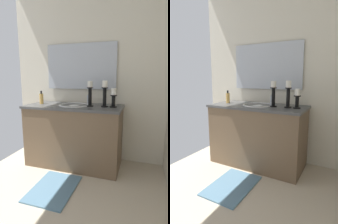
{
  "view_description": "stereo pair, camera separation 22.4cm",
  "coord_description": "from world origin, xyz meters",
  "views": [
    {
      "loc": [
        0.95,
        0.76,
        1.17
      ],
      "look_at": [
        -0.26,
        0.36,
        0.93
      ],
      "focal_mm": 28.57,
      "sensor_mm": 36.0,
      "label": 1
    },
    {
      "loc": [
        0.87,
        0.96,
        1.17
      ],
      "look_at": [
        -0.26,
        0.36,
        0.93
      ],
      "focal_mm": 28.57,
      "sensor_mm": 36.0,
      "label": 2
    }
  ],
  "objects": [
    {
      "name": "candle_holder_tall",
      "position": [
        -1.21,
        0.44,
        0.94
      ],
      "size": [
        0.09,
        0.09,
        0.23
      ],
      "color": "black",
      "rests_on": "vanity_cabinet"
    },
    {
      "name": "wall_left",
      "position": [
        -1.54,
        0.0,
        1.23
      ],
      "size": [
        0.04,
        2.22,
        2.45
      ],
      "primitive_type": "cube",
      "color": "silver",
      "rests_on": "ground"
    },
    {
      "name": "bath_mat",
      "position": [
        -0.59,
        -0.08,
        0.01
      ],
      "size": [
        0.6,
        0.44,
        0.02
      ],
      "primitive_type": "cube",
      "color": "slate",
      "rests_on": "ground"
    },
    {
      "name": "sink_basin",
      "position": [
        -1.21,
        -0.08,
        0.78
      ],
      "size": [
        0.4,
        0.4,
        0.24
      ],
      "color": "white",
      "rests_on": "vanity_cabinet"
    },
    {
      "name": "vanity_cabinet",
      "position": [
        -1.21,
        -0.08,
        0.41
      ],
      "size": [
        0.58,
        1.27,
        0.82
      ],
      "color": "brown",
      "rests_on": "ground"
    },
    {
      "name": "candle_holder_mid",
      "position": [
        -1.2,
        0.14,
        0.99
      ],
      "size": [
        0.09,
        0.09,
        0.32
      ],
      "color": "black",
      "rests_on": "vanity_cabinet"
    },
    {
      "name": "mirror",
      "position": [
        -1.49,
        -0.08,
        1.33
      ],
      "size": [
        0.02,
        1.01,
        0.62
      ],
      "primitive_type": "cube",
      "color": "silver"
    },
    {
      "name": "candle_holder_short",
      "position": [
        -1.21,
        0.33,
        0.99
      ],
      "size": [
        0.09,
        0.09,
        0.32
      ],
      "color": "black",
      "rests_on": "vanity_cabinet"
    },
    {
      "name": "soap_bottle",
      "position": [
        -1.21,
        -0.56,
        0.89
      ],
      "size": [
        0.06,
        0.06,
        0.18
      ],
      "color": "#E5B259",
      "rests_on": "vanity_cabinet"
    }
  ]
}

